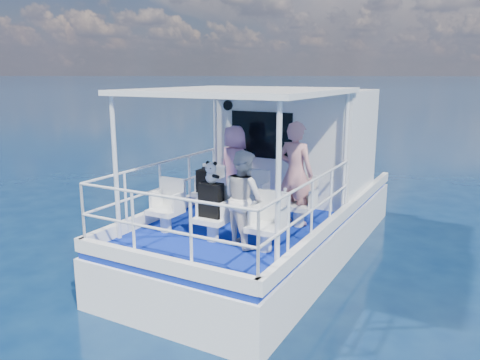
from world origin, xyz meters
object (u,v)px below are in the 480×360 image
backpack_center (211,200)px  passenger_stbd_aft (244,198)px  panda (212,172)px  passenger_port_fwd (234,166)px

backpack_center → passenger_stbd_aft: bearing=8.3°
passenger_stbd_aft → backpack_center: (-0.52, -0.08, -0.08)m
passenger_stbd_aft → panda: (-0.51, -0.07, 0.35)m
passenger_stbd_aft → backpack_center: passenger_stbd_aft is taller
passenger_port_fwd → backpack_center: size_ratio=2.96×
passenger_port_fwd → backpack_center: 1.99m
passenger_port_fwd → backpack_center: passenger_port_fwd is taller
passenger_stbd_aft → panda: passenger_stbd_aft is taller
passenger_stbd_aft → panda: bearing=35.3°
panda → backpack_center: bearing=-131.5°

